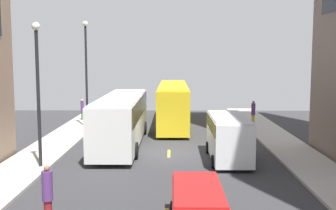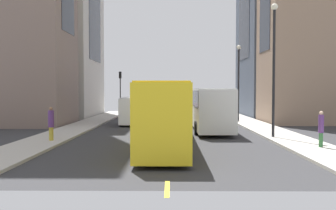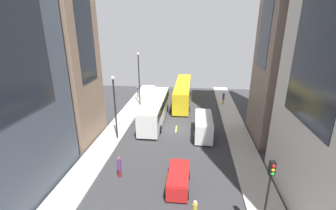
# 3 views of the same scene
# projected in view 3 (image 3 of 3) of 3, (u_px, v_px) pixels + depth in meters

# --- Properties ---
(ground_plane) EXTENTS (42.50, 42.50, 0.00)m
(ground_plane) POSITION_uv_depth(u_px,v_px,m) (176.00, 129.00, 31.22)
(ground_plane) COLOR #333335
(sidewalk_west) EXTENTS (2.89, 44.00, 0.15)m
(sidewalk_west) POSITION_uv_depth(u_px,v_px,m) (119.00, 126.00, 32.00)
(sidewalk_west) COLOR #B2ADA3
(sidewalk_west) RESTS_ON ground
(sidewalk_east) EXTENTS (2.89, 44.00, 0.15)m
(sidewalk_east) POSITION_uv_depth(u_px,v_px,m) (236.00, 131.00, 30.38)
(sidewalk_east) COLOR #B2ADA3
(sidewalk_east) RESTS_ON ground
(lane_stripe_1) EXTENTS (0.16, 2.00, 0.01)m
(lane_stripe_1) POSITION_uv_depth(u_px,v_px,m) (167.00, 178.00, 21.36)
(lane_stripe_1) COLOR yellow
(lane_stripe_1) RESTS_ON ground
(lane_stripe_2) EXTENTS (0.16, 2.00, 0.01)m
(lane_stripe_2) POSITION_uv_depth(u_px,v_px,m) (176.00, 129.00, 31.22)
(lane_stripe_2) COLOR yellow
(lane_stripe_2) RESTS_ON ground
(lane_stripe_3) EXTENTS (0.16, 2.00, 0.01)m
(lane_stripe_3) POSITION_uv_depth(u_px,v_px,m) (181.00, 104.00, 41.07)
(lane_stripe_3) COLOR yellow
(lane_stripe_3) RESTS_ON ground
(lane_stripe_4) EXTENTS (0.16, 2.00, 0.01)m
(lane_stripe_4) POSITION_uv_depth(u_px,v_px,m) (184.00, 88.00, 50.92)
(lane_stripe_4) COLOR yellow
(lane_stripe_4) RESTS_ON ground
(city_bus_white) EXTENTS (2.81, 12.73, 3.35)m
(city_bus_white) POSITION_uv_depth(u_px,v_px,m) (155.00, 107.00, 33.33)
(city_bus_white) COLOR silver
(city_bus_white) RESTS_ON ground
(streetcar_yellow) EXTENTS (2.70, 14.40, 3.59)m
(streetcar_yellow) POSITION_uv_depth(u_px,v_px,m) (183.00, 91.00, 41.08)
(streetcar_yellow) COLOR yellow
(streetcar_yellow) RESTS_ON ground
(delivery_van_white) EXTENTS (2.25, 5.81, 2.58)m
(delivery_van_white) POSITION_uv_depth(u_px,v_px,m) (203.00, 125.00, 28.85)
(delivery_van_white) COLOR white
(delivery_van_white) RESTS_ON ground
(car_red_0) EXTENTS (1.88, 4.05, 1.58)m
(car_red_0) POSITION_uv_depth(u_px,v_px,m) (178.00, 178.00, 19.83)
(car_red_0) COLOR red
(car_red_0) RESTS_ON ground
(pedestrian_walking_far) EXTENTS (0.29, 0.29, 1.94)m
(pedestrian_walking_far) POSITION_uv_depth(u_px,v_px,m) (138.00, 91.00, 43.99)
(pedestrian_walking_far) COLOR #336B38
(pedestrian_walking_far) RESTS_ON ground
(pedestrian_crossing_near) EXTENTS (0.39, 0.39, 2.08)m
(pedestrian_crossing_near) POSITION_uv_depth(u_px,v_px,m) (119.00, 167.00, 21.15)
(pedestrian_crossing_near) COLOR maroon
(pedestrian_crossing_near) RESTS_ON ground
(pedestrian_waiting_curb) EXTENTS (0.36, 0.36, 2.06)m
(pedestrian_waiting_curb) POSITION_uv_depth(u_px,v_px,m) (223.00, 98.00, 40.01)
(pedestrian_waiting_curb) COLOR gold
(pedestrian_waiting_curb) RESTS_ON ground
(traffic_light_near_corner) EXTENTS (0.32, 0.44, 5.66)m
(traffic_light_near_corner) POSITION_uv_depth(u_px,v_px,m) (269.00, 186.00, 14.01)
(traffic_light_near_corner) COLOR black
(traffic_light_near_corner) RESTS_ON ground
(streetlamp_near) EXTENTS (0.44, 0.44, 8.73)m
(streetlamp_near) POSITION_uv_depth(u_px,v_px,m) (139.00, 74.00, 38.41)
(streetlamp_near) COLOR black
(streetlamp_near) RESTS_ON ground
(streetlamp_far) EXTENTS (0.44, 0.44, 7.61)m
(streetlamp_far) POSITION_uv_depth(u_px,v_px,m) (115.00, 102.00, 26.97)
(streetlamp_far) COLOR black
(streetlamp_far) RESTS_ON ground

